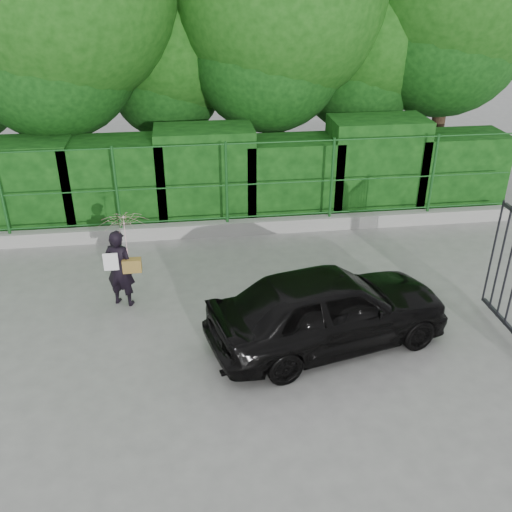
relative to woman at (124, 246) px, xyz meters
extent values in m
plane|color=gray|center=(1.57, -1.93, -1.10)|extent=(80.00, 80.00, 0.00)
cube|color=#9E9E99|center=(1.57, 2.57, -0.95)|extent=(14.00, 0.25, 0.30)
cylinder|color=#174E1B|center=(-2.63, 2.57, 0.10)|extent=(0.06, 0.06, 1.80)
cylinder|color=#174E1B|center=(-0.33, 2.57, 0.10)|extent=(0.06, 0.06, 1.80)
cylinder|color=#174E1B|center=(1.97, 2.57, 0.10)|extent=(0.06, 0.06, 1.80)
cylinder|color=#174E1B|center=(4.27, 2.57, 0.10)|extent=(0.06, 0.06, 1.80)
cylinder|color=#174E1B|center=(6.57, 2.57, 0.10)|extent=(0.06, 0.06, 1.80)
cylinder|color=#174E1B|center=(1.57, 2.57, -0.70)|extent=(13.60, 0.03, 0.03)
cylinder|color=#174E1B|center=(1.57, 2.57, 0.05)|extent=(13.60, 0.03, 0.03)
cylinder|color=#174E1B|center=(1.57, 2.57, 0.95)|extent=(13.60, 0.03, 0.03)
cube|color=black|center=(-2.43, 3.57, -0.11)|extent=(2.20, 1.20, 1.99)
cube|color=black|center=(-0.43, 3.57, -0.13)|extent=(2.20, 1.20, 1.94)
cube|color=black|center=(1.57, 3.57, -0.03)|extent=(2.20, 1.20, 2.15)
cube|color=black|center=(3.57, 3.57, -0.20)|extent=(2.20, 1.20, 1.81)
cube|color=black|center=(5.57, 3.57, 0.01)|extent=(2.20, 1.20, 2.22)
cube|color=black|center=(7.57, 3.57, -0.20)|extent=(2.20, 1.20, 1.80)
cylinder|color=black|center=(-1.43, 5.27, 1.15)|extent=(0.36, 0.36, 4.50)
cylinder|color=black|center=(1.07, 6.57, 0.52)|extent=(0.36, 0.36, 3.25)
sphere|color=#14470F|center=(1.07, 6.57, 2.47)|extent=(3.90, 3.90, 3.90)
cylinder|color=black|center=(3.57, 5.57, 1.02)|extent=(0.36, 0.36, 4.25)
cylinder|color=black|center=(6.07, 6.27, 0.65)|extent=(0.36, 0.36, 3.50)
sphere|color=#14470F|center=(6.07, 6.27, 2.75)|extent=(4.20, 4.20, 4.20)
cylinder|color=black|center=(8.07, 5.87, 1.27)|extent=(0.36, 0.36, 4.75)
cylinder|color=#222228|center=(6.17, -1.43, -0.05)|extent=(0.04, 0.04, 1.90)
cylinder|color=#222228|center=(6.17, -1.18, -0.05)|extent=(0.04, 0.04, 1.90)
cylinder|color=#222228|center=(6.17, -0.93, -0.05)|extent=(0.04, 0.04, 1.90)
imported|color=black|center=(-0.10, -0.03, -0.39)|extent=(0.61, 0.51, 1.42)
imported|color=#F3B5BD|center=(0.05, 0.02, 0.20)|extent=(0.82, 0.84, 0.76)
cube|color=olive|center=(0.12, -0.11, -0.31)|extent=(0.32, 0.15, 0.24)
cube|color=white|center=(-0.22, -0.15, -0.20)|extent=(0.25, 0.02, 0.32)
imported|color=black|center=(3.20, -1.63, -0.46)|extent=(4.05, 2.37, 1.29)
camera|label=1|loc=(1.11, -8.86, 4.35)|focal=40.00mm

